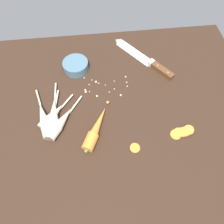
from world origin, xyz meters
TOP-DOWN VIEW (x-y plane):
  - ground_plane at (0.00, 0.00)cm, footprint 120.00×90.00cm
  - chefs_knife at (16.71, 26.21)cm, footprint 23.95×29.48cm
  - whole_carrot at (-6.68, -8.84)cm, footprint 11.60×20.12cm
  - parsnip_front at (-22.66, -3.61)cm, footprint 5.61×21.47cm
  - parsnip_mid_left at (-22.03, -1.36)cm, footprint 4.03×23.77cm
  - parsnip_mid_right at (-19.40, -4.74)cm, footprint 13.79×18.54cm
  - parsnip_back at (-25.59, -2.44)cm, footprint 8.49×21.83cm
  - parsnip_outer at (-22.60, -1.64)cm, footprint 13.10×15.75cm
  - carrot_slice_stack at (24.56, -12.94)cm, footprint 8.63×4.68cm
  - carrot_slice_stray_near at (6.55, -16.72)cm, footprint 3.59×3.59cm
  - prep_bowl at (-13.22, 22.68)cm, footprint 11.00×11.00cm
  - mince_crumbs at (-2.55, 10.99)cm, footprint 18.59×11.43cm

SIDE VIEW (x-z plane):
  - ground_plane at x=0.00cm, z-range -4.00..0.00cm
  - carrot_slice_stray_near at x=6.55cm, z-range 0.01..0.71cm
  - mince_crumbs at x=-2.55cm, z-range -0.08..0.81cm
  - chefs_knife at x=16.71cm, z-range -1.44..2.74cm
  - carrot_slice_stack at x=24.56cm, z-range -0.56..2.21cm
  - parsnip_mid_left at x=-22.03cm, z-range -0.02..3.98cm
  - parsnip_back at x=-25.59cm, z-range -0.02..3.98cm
  - parsnip_front at x=-22.66cm, z-range -0.02..3.98cm
  - parsnip_mid_right at x=-19.40cm, z-range -0.02..3.98cm
  - parsnip_outer at x=-22.60cm, z-range -0.02..3.98cm
  - whole_carrot at x=-6.68cm, z-range 0.00..4.20cm
  - prep_bowl at x=-13.22cm, z-range 0.15..4.15cm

